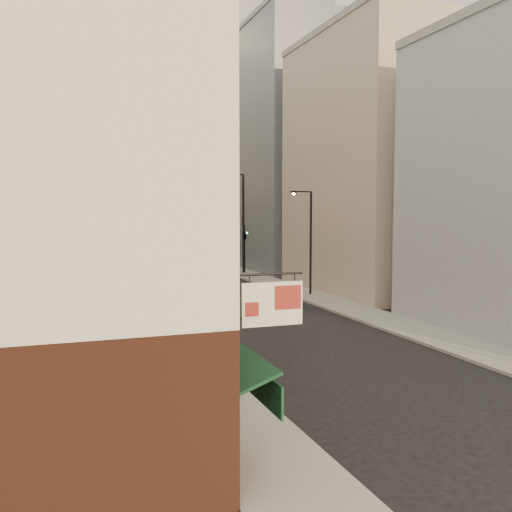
{
  "coord_description": "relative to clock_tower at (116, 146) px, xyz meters",
  "views": [
    {
      "loc": [
        -11.56,
        -10.05,
        6.47
      ],
      "look_at": [
        -1.61,
        18.02,
        4.08
      ],
      "focal_mm": 40.0,
      "sensor_mm": 36.0,
      "label": 1
    }
  ],
  "objects": [
    {
      "name": "streetlamp_mid",
      "position": [
        7.43,
        -63.16,
        -13.12
      ],
      "size": [
        2.0,
        0.8,
        7.91
      ],
      "rotation": [
        0.0,
        0.0,
        0.32
      ],
      "color": "black",
      "rests_on": "ground"
    },
    {
      "name": "left_bldg_grey",
      "position": [
        -11.0,
        -50.0,
        -7.63
      ],
      "size": [
        8.0,
        16.0,
        20.0
      ],
      "primitive_type": "cube",
      "color": "gray",
      "rests_on": "ground"
    },
    {
      "name": "white_tower",
      "position": [
        11.0,
        -14.0,
        0.97
      ],
      "size": [
        8.0,
        8.0,
        41.5
      ],
      "color": "silver",
      "rests_on": "ground"
    },
    {
      "name": "right_bldg_beige",
      "position": [
        13.0,
        -62.0,
        -7.63
      ],
      "size": [
        8.0,
        16.0,
        20.0
      ],
      "primitive_type": "cube",
      "color": "gray",
      "rests_on": "ground"
    },
    {
      "name": "left_bldg_beige",
      "position": [
        -11.0,
        -66.0,
        -9.63
      ],
      "size": [
        8.0,
        12.0,
        16.0
      ],
      "primitive_type": "cube",
      "color": "gray",
      "rests_on": "ground"
    },
    {
      "name": "clock_tower",
      "position": [
        0.0,
        0.0,
        0.0
      ],
      "size": [
        14.0,
        14.0,
        44.9
      ],
      "color": "#8C805A",
      "rests_on": "ground"
    },
    {
      "name": "right_bldg_wingrid",
      "position": [
        13.0,
        -42.0,
        -4.63
      ],
      "size": [
        8.0,
        20.0,
        26.0
      ],
      "primitive_type": "cube",
      "color": "gray",
      "rests_on": "ground"
    },
    {
      "name": "sidewalk_right",
      "position": [
        7.5,
        -37.0,
        -17.56
      ],
      "size": [
        3.0,
        140.0,
        0.15
      ],
      "primitive_type": "cube",
      "color": "gray",
      "rests_on": "ground"
    },
    {
      "name": "traffic_light_right",
      "position": [
        7.68,
        -47.11,
        -13.72
      ],
      "size": [
        0.83,
        0.83,
        5.0
      ],
      "rotation": [
        0.0,
        0.0,
        3.5
      ],
      "color": "black",
      "rests_on": "ground"
    },
    {
      "name": "left_bldg_wingrid",
      "position": [
        -11.0,
        -12.0,
        -5.63
      ],
      "size": [
        8.0,
        20.0,
        24.0
      ],
      "primitive_type": "cube",
      "color": "gray",
      "rests_on": "ground"
    },
    {
      "name": "sidewalk_left",
      "position": [
        -5.5,
        -37.0,
        -17.56
      ],
      "size": [
        3.0,
        140.0,
        0.15
      ],
      "primitive_type": "cube",
      "color": "gray",
      "rests_on": "ground"
    },
    {
      "name": "near_building_left",
      "position": [
        -9.99,
        -83.0,
        -11.61
      ],
      "size": [
        8.3,
        23.04,
        12.3
      ],
      "color": "#51281B",
      "rests_on": "ground"
    },
    {
      "name": "streetlamp_far",
      "position": [
        7.3,
        -47.03,
        -11.84
      ],
      "size": [
        2.52,
        1.18,
        10.15
      ],
      "rotation": [
        0.0,
        0.0,
        -0.39
      ],
      "color": "black",
      "rests_on": "ground"
    },
    {
      "name": "left_bldg_tan",
      "position": [
        -11.0,
        -32.0,
        -9.13
      ],
      "size": [
        8.0,
        18.0,
        17.0
      ],
      "primitive_type": "cube",
      "color": "#8C805A",
      "rests_on": "ground"
    },
    {
      "name": "highrise",
      "position": [
        19.0,
        -14.0,
        8.02
      ],
      "size": [
        21.0,
        23.0,
        51.2
      ],
      "color": "gray",
      "rests_on": "ground"
    }
  ]
}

